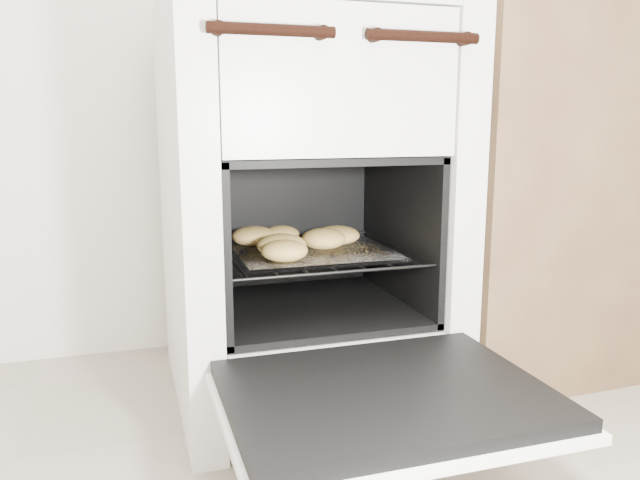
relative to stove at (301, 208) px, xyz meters
The scene contains 6 objects.
stove is the anchor object (origin of this frame).
oven_door 0.54m from the stove, 90.00° to the right, with size 0.51×0.40×0.04m.
oven_rack 0.11m from the stove, 90.00° to the right, with size 0.41×0.40×0.01m.
foil_sheet 0.12m from the stove, 90.00° to the right, with size 0.32×0.28×0.01m, color white.
baked_rolls 0.10m from the stove, 115.67° to the right, with size 0.29×0.29×0.04m.
counter 0.76m from the stove, ahead, with size 0.87×0.58×0.87m, color brown.
Camera 1 is at (-0.43, -0.13, 0.62)m, focal length 35.00 mm.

